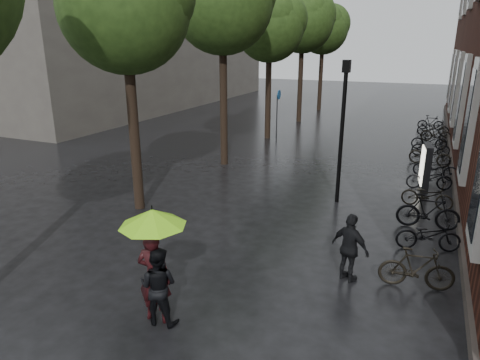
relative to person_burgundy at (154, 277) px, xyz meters
The scene contains 10 objects.
bg_building 34.34m from the person_burgundy, 130.27° to the left, with size 16.00×30.00×14.00m, color #47423D.
street_trees 15.22m from the person_burgundy, 105.67° to the left, with size 4.33×34.03×8.91m.
person_burgundy is the anchor object (origin of this frame).
person_black 0.19m from the person_burgundy, 19.89° to the right, with size 0.77×0.60×1.58m, color black.
lime_umbrella 1.26m from the person_burgundy, 35.82° to the right, with size 1.24×1.24×1.82m.
pedestrian_walking 4.35m from the person_burgundy, 43.34° to the left, with size 0.95×0.39×1.61m, color black.
parked_bicycles 14.13m from the person_burgundy, 70.40° to the left, with size 2.14×20.50×1.05m.
ad_lightbox 11.58m from the person_burgundy, 66.91° to the left, with size 0.26×1.11×1.68m.
lamp_post 8.44m from the person_burgundy, 76.73° to the left, with size 0.24×0.24×4.69m.
cycle_sign 16.63m from the person_burgundy, 100.93° to the left, with size 0.15×0.51×2.79m.
Camera 1 is at (4.24, -3.71, 5.18)m, focal length 32.00 mm.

